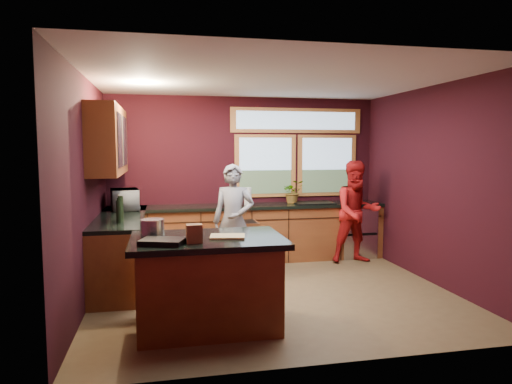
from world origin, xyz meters
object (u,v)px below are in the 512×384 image
object	(u,v)px
person_red	(357,212)
stock_pot	(152,228)
person_grey	(233,221)
island	(208,282)
cutting_board	(228,236)

from	to	relation	value
person_red	stock_pot	xyz separation A→B (m)	(-3.18, -2.06, 0.21)
person_grey	person_red	xyz separation A→B (m)	(2.09, 0.47, 0.01)
island	stock_pot	bearing A→B (deg)	164.74
cutting_board	stock_pot	size ratio (longest dim) A/B	1.46
person_red	stock_pot	distance (m)	3.80
island	stock_pot	distance (m)	0.80
person_grey	stock_pot	size ratio (longest dim) A/B	6.79
island	stock_pot	world-z (taller)	stock_pot
person_grey	cutting_board	xyz separation A→B (m)	(-0.34, -1.79, 0.14)
person_grey	island	bearing A→B (deg)	-88.05
stock_pot	person_grey	bearing A→B (deg)	55.61
person_red	cutting_board	bearing A→B (deg)	-137.17
person_red	stock_pot	world-z (taller)	person_red
island	person_red	size ratio (longest dim) A/B	0.94
island	person_grey	bearing A→B (deg)	72.77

